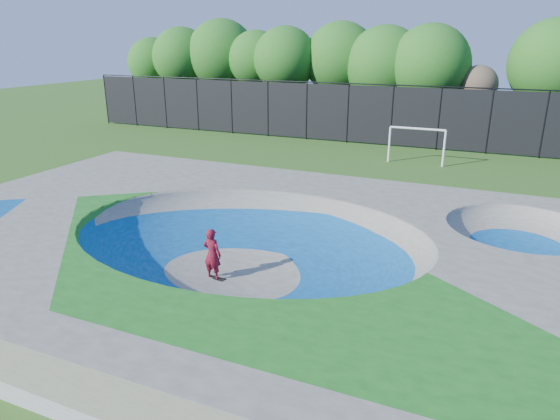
{
  "coord_description": "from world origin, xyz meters",
  "views": [
    {
      "loc": [
        6.38,
        -12.3,
        6.84
      ],
      "look_at": [
        -0.25,
        3.0,
        1.1
      ],
      "focal_mm": 32.0,
      "sensor_mm": 36.0,
      "label": 1
    }
  ],
  "objects": [
    {
      "name": "ground",
      "position": [
        0.0,
        0.0,
        0.0
      ],
      "size": [
        120.0,
        120.0,
        0.0
      ],
      "primitive_type": "plane",
      "color": "#2B5618",
      "rests_on": "ground"
    },
    {
      "name": "skate_deck",
      "position": [
        0.0,
        0.0,
        0.75
      ],
      "size": [
        22.0,
        14.0,
        1.5
      ],
      "primitive_type": "cube",
      "color": "gray",
      "rests_on": "ground"
    },
    {
      "name": "skater",
      "position": [
        -0.83,
        -0.71,
        0.8
      ],
      "size": [
        0.61,
        0.42,
        1.61
      ],
      "primitive_type": "imported",
      "rotation": [
        0.0,
        0.0,
        3.08
      ],
      "color": "red",
      "rests_on": "ground"
    },
    {
      "name": "skateboard",
      "position": [
        -0.83,
        -0.71,
        0.03
      ],
      "size": [
        0.8,
        0.28,
        0.05
      ],
      "primitive_type": "cube",
      "rotation": [
        0.0,
        0.0,
        -0.08
      ],
      "color": "black",
      "rests_on": "ground"
    },
    {
      "name": "soccer_goal",
      "position": [
        2.36,
        16.51,
        1.46
      ],
      "size": [
        3.18,
        0.12,
        2.1
      ],
      "color": "white",
      "rests_on": "ground"
    },
    {
      "name": "fence",
      "position": [
        0.0,
        21.0,
        2.1
      ],
      "size": [
        48.09,
        0.09,
        4.04
      ],
      "color": "black",
      "rests_on": "ground"
    },
    {
      "name": "treeline",
      "position": [
        0.98,
        26.22,
        5.21
      ],
      "size": [
        52.77,
        7.61,
        8.51
      ],
      "color": "#3F2F1F",
      "rests_on": "ground"
    }
  ]
}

